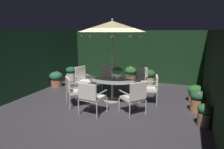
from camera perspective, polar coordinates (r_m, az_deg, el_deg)
ground_plane at (r=6.79m, az=-1.36°, el=-8.34°), size 6.89×7.33×0.02m
hedge_backdrop_rear at (r=9.75m, az=6.63°, el=5.46°), size 6.89×0.30×2.45m
hedge_backdrop_left at (r=8.29m, az=-22.95°, el=3.31°), size 0.30×7.33×2.45m
hedge_backdrop_right at (r=6.02m, az=28.85°, el=-0.39°), size 0.30×7.33×2.45m
patio_dining_table at (r=6.85m, az=0.05°, el=-2.96°), size 1.59×1.07×0.75m
patio_umbrella at (r=6.60m, az=0.05°, el=13.77°), size 2.22×2.22×2.81m
centerpiece_planter at (r=6.77m, az=1.53°, el=0.79°), size 0.38×0.38×0.49m
patio_chair_north at (r=6.76m, az=11.39°, el=-3.54°), size 0.69×0.71×0.95m
patio_chair_northeast at (r=7.74m, az=7.97°, el=-1.23°), size 0.80×0.82×1.04m
patio_chair_east at (r=8.15m, az=-0.86°, el=-0.48°), size 0.84×0.81×0.98m
patio_chair_southeast at (r=7.67m, az=-8.31°, el=-1.15°), size 0.70×0.70×1.07m
patio_chair_south at (r=6.49m, az=-11.15°, el=-4.16°), size 0.86×0.87×0.97m
patio_chair_southwest at (r=5.73m, az=-6.15°, el=-6.22°), size 0.71×0.69×0.98m
patio_chair_west at (r=5.74m, az=6.60°, el=-6.17°), size 0.84×0.84×1.01m
potted_plant_right_far at (r=7.35m, az=23.15°, el=-4.96°), size 0.52×0.52×0.60m
potted_plant_right_near at (r=9.10m, az=10.85°, el=-0.53°), size 0.55×0.55×0.70m
potted_plant_front_corner at (r=5.64m, az=25.45°, el=-10.41°), size 0.39×0.39×0.60m
potted_plant_left_near at (r=9.57m, az=5.44°, el=0.20°), size 0.56×0.56×0.72m
potted_plant_left_far at (r=6.51m, az=23.61°, el=-6.89°), size 0.45×0.45×0.67m
potted_plant_back_center at (r=9.91m, az=-11.87°, el=0.38°), size 0.50×0.50×0.69m
potted_plant_back_right at (r=8.96m, az=-15.97°, el=-1.14°), size 0.57×0.57×0.67m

